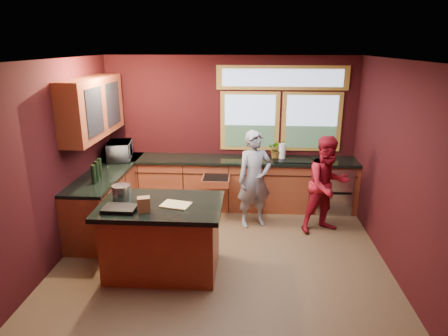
# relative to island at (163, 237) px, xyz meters

# --- Properties ---
(floor) EXTENTS (4.50, 4.50, 0.00)m
(floor) POSITION_rel_island_xyz_m (0.75, 0.51, -0.48)
(floor) COLOR brown
(floor) RESTS_ON ground
(room_shell) EXTENTS (4.52, 4.02, 2.71)m
(room_shell) POSITION_rel_island_xyz_m (0.16, 0.83, 1.32)
(room_shell) COLOR black
(room_shell) RESTS_ON ground
(back_counter) EXTENTS (4.50, 0.64, 0.93)m
(back_counter) POSITION_rel_island_xyz_m (0.95, 2.21, -0.01)
(back_counter) COLOR brown
(back_counter) RESTS_ON floor
(left_counter) EXTENTS (0.64, 2.30, 0.93)m
(left_counter) POSITION_rel_island_xyz_m (-1.19, 1.36, -0.01)
(left_counter) COLOR brown
(left_counter) RESTS_ON floor
(island) EXTENTS (1.55, 1.05, 0.95)m
(island) POSITION_rel_island_xyz_m (0.00, 0.00, 0.00)
(island) COLOR brown
(island) RESTS_ON floor
(person_grey) EXTENTS (0.68, 0.57, 1.59)m
(person_grey) POSITION_rel_island_xyz_m (1.20, 1.46, 0.32)
(person_grey) COLOR slate
(person_grey) RESTS_ON floor
(person_red) EXTENTS (0.93, 0.84, 1.55)m
(person_red) POSITION_rel_island_xyz_m (2.33, 1.32, 0.30)
(person_red) COLOR maroon
(person_red) RESTS_ON floor
(microwave) EXTENTS (0.49, 0.64, 0.32)m
(microwave) POSITION_rel_island_xyz_m (-1.17, 2.01, 0.61)
(microwave) COLOR #999999
(microwave) RESTS_ON left_counter
(potted_plant) EXTENTS (0.31, 0.27, 0.34)m
(potted_plant) POSITION_rel_island_xyz_m (1.60, 2.26, 0.62)
(potted_plant) COLOR #999999
(potted_plant) RESTS_ON back_counter
(paper_towel) EXTENTS (0.12, 0.12, 0.28)m
(paper_towel) POSITION_rel_island_xyz_m (1.68, 2.21, 0.59)
(paper_towel) COLOR silver
(paper_towel) RESTS_ON back_counter
(cutting_board) EXTENTS (0.40, 0.33, 0.02)m
(cutting_board) POSITION_rel_island_xyz_m (0.20, -0.05, 0.48)
(cutting_board) COLOR tan
(cutting_board) RESTS_ON island
(stock_pot) EXTENTS (0.24, 0.24, 0.18)m
(stock_pot) POSITION_rel_island_xyz_m (-0.55, 0.15, 0.56)
(stock_pot) COLOR #A7A6AB
(stock_pot) RESTS_ON island
(paper_bag) EXTENTS (0.18, 0.16, 0.18)m
(paper_bag) POSITION_rel_island_xyz_m (-0.15, -0.25, 0.56)
(paper_bag) COLOR brown
(paper_bag) RESTS_ON island
(black_tray) EXTENTS (0.40, 0.29, 0.05)m
(black_tray) POSITION_rel_island_xyz_m (-0.45, -0.25, 0.49)
(black_tray) COLOR black
(black_tray) RESTS_ON island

